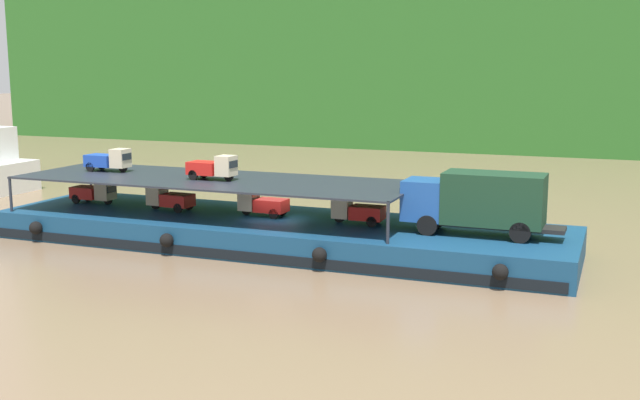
{
  "coord_description": "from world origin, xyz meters",
  "views": [
    {
      "loc": [
        17.25,
        -37.18,
        9.61
      ],
      "look_at": [
        2.58,
        0.0,
        2.7
      ],
      "focal_mm": 43.1,
      "sensor_mm": 36.0,
      "label": 1
    }
  ],
  "objects_px": {
    "mini_truck_lower_aft": "(169,198)",
    "mini_truck_upper_stern": "(109,160)",
    "covered_lorry": "(477,201)",
    "mini_truck_lower_stern": "(94,192)",
    "mini_truck_upper_mid": "(213,167)",
    "cargo_barge": "(276,232)",
    "mini_truck_lower_mid": "(262,204)",
    "mini_truck_lower_fore": "(357,211)"
  },
  "relations": [
    {
      "from": "mini_truck_lower_fore",
      "to": "mini_truck_upper_stern",
      "type": "height_order",
      "value": "mini_truck_upper_stern"
    },
    {
      "from": "mini_truck_lower_stern",
      "to": "mini_truck_lower_fore",
      "type": "xyz_separation_m",
      "value": [
        16.8,
        -0.04,
        0.0
      ]
    },
    {
      "from": "mini_truck_lower_fore",
      "to": "mini_truck_upper_stern",
      "type": "relative_size",
      "value": 1.0
    },
    {
      "from": "covered_lorry",
      "to": "mini_truck_lower_stern",
      "type": "bearing_deg",
      "value": 178.85
    },
    {
      "from": "mini_truck_lower_stern",
      "to": "mini_truck_lower_fore",
      "type": "height_order",
      "value": "same"
    },
    {
      "from": "mini_truck_lower_aft",
      "to": "mini_truck_upper_stern",
      "type": "height_order",
      "value": "mini_truck_upper_stern"
    },
    {
      "from": "covered_lorry",
      "to": "mini_truck_lower_fore",
      "type": "relative_size",
      "value": 2.86
    },
    {
      "from": "mini_truck_upper_mid",
      "to": "mini_truck_upper_stern",
      "type": "bearing_deg",
      "value": 173.85
    },
    {
      "from": "covered_lorry",
      "to": "mini_truck_upper_stern",
      "type": "xyz_separation_m",
      "value": [
        -21.98,
        0.5,
        1.0
      ]
    },
    {
      "from": "mini_truck_lower_mid",
      "to": "mini_truck_lower_fore",
      "type": "relative_size",
      "value": 1.0
    },
    {
      "from": "mini_truck_lower_stern",
      "to": "covered_lorry",
      "type": "bearing_deg",
      "value": -1.15
    },
    {
      "from": "mini_truck_upper_mid",
      "to": "covered_lorry",
      "type": "bearing_deg",
      "value": 1.24
    },
    {
      "from": "cargo_barge",
      "to": "covered_lorry",
      "type": "distance_m",
      "value": 11.15
    },
    {
      "from": "covered_lorry",
      "to": "mini_truck_lower_fore",
      "type": "distance_m",
      "value": 6.43
    },
    {
      "from": "mini_truck_lower_stern",
      "to": "mini_truck_upper_mid",
      "type": "bearing_deg",
      "value": -5.12
    },
    {
      "from": "mini_truck_lower_stern",
      "to": "mini_truck_lower_aft",
      "type": "distance_m",
      "value": 5.5
    },
    {
      "from": "mini_truck_lower_fore",
      "to": "mini_truck_lower_aft",
      "type": "bearing_deg",
      "value": -178.57
    },
    {
      "from": "cargo_barge",
      "to": "mini_truck_lower_aft",
      "type": "distance_m",
      "value": 6.92
    },
    {
      "from": "mini_truck_lower_fore",
      "to": "mini_truck_upper_mid",
      "type": "relative_size",
      "value": 0.99
    },
    {
      "from": "mini_truck_lower_aft",
      "to": "mini_truck_upper_stern",
      "type": "relative_size",
      "value": 1.01
    },
    {
      "from": "mini_truck_lower_aft",
      "to": "mini_truck_lower_fore",
      "type": "height_order",
      "value": "same"
    },
    {
      "from": "cargo_barge",
      "to": "mini_truck_upper_stern",
      "type": "relative_size",
      "value": 11.52
    },
    {
      "from": "mini_truck_upper_stern",
      "to": "mini_truck_upper_mid",
      "type": "xyz_separation_m",
      "value": [
        7.51,
        -0.81,
        0.0
      ]
    },
    {
      "from": "mini_truck_upper_stern",
      "to": "mini_truck_lower_mid",
      "type": "bearing_deg",
      "value": 0.22
    },
    {
      "from": "mini_truck_lower_stern",
      "to": "mini_truck_lower_fore",
      "type": "bearing_deg",
      "value": -0.15
    },
    {
      "from": "cargo_barge",
      "to": "covered_lorry",
      "type": "bearing_deg",
      "value": -0.25
    },
    {
      "from": "covered_lorry",
      "to": "mini_truck_lower_aft",
      "type": "distance_m",
      "value": 17.67
    },
    {
      "from": "mini_truck_upper_stern",
      "to": "mini_truck_upper_mid",
      "type": "bearing_deg",
      "value": -6.15
    },
    {
      "from": "covered_lorry",
      "to": "mini_truck_lower_mid",
      "type": "bearing_deg",
      "value": 177.42
    },
    {
      "from": "mini_truck_lower_stern",
      "to": "mini_truck_lower_aft",
      "type": "relative_size",
      "value": 0.99
    },
    {
      "from": "mini_truck_upper_stern",
      "to": "mini_truck_lower_stern",
      "type": "bearing_deg",
      "value": -178.34
    },
    {
      "from": "mini_truck_lower_aft",
      "to": "mini_truck_lower_mid",
      "type": "bearing_deg",
      "value": 3.98
    },
    {
      "from": "mini_truck_lower_fore",
      "to": "mini_truck_upper_mid",
      "type": "distance_m",
      "value": 8.41
    },
    {
      "from": "covered_lorry",
      "to": "mini_truck_upper_mid",
      "type": "distance_m",
      "value": 14.51
    },
    {
      "from": "cargo_barge",
      "to": "covered_lorry",
      "type": "xyz_separation_m",
      "value": [
        10.88,
        -0.05,
        2.45
      ]
    },
    {
      "from": "cargo_barge",
      "to": "mini_truck_lower_aft",
      "type": "height_order",
      "value": "mini_truck_lower_aft"
    },
    {
      "from": "covered_lorry",
      "to": "mini_truck_upper_mid",
      "type": "xyz_separation_m",
      "value": [
        -14.47,
        -0.31,
        1.0
      ]
    },
    {
      "from": "mini_truck_lower_mid",
      "to": "mini_truck_upper_stern",
      "type": "height_order",
      "value": "mini_truck_upper_stern"
    },
    {
      "from": "covered_lorry",
      "to": "mini_truck_lower_stern",
      "type": "xyz_separation_m",
      "value": [
        -23.14,
        0.46,
        -1.0
      ]
    },
    {
      "from": "mini_truck_lower_stern",
      "to": "mini_truck_upper_mid",
      "type": "distance_m",
      "value": 8.93
    },
    {
      "from": "mini_truck_lower_mid",
      "to": "mini_truck_lower_fore",
      "type": "height_order",
      "value": "same"
    },
    {
      "from": "cargo_barge",
      "to": "mini_truck_lower_stern",
      "type": "distance_m",
      "value": 12.35
    }
  ]
}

